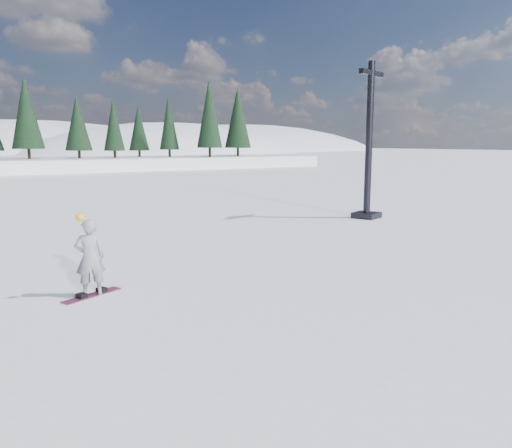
# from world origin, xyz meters

# --- Properties ---
(ground) EXTENTS (420.00, 420.00, 0.00)m
(ground) POSITION_xyz_m (0.00, 0.00, 0.00)
(ground) COLOR white
(ground) RESTS_ON ground
(lift_tower) EXTENTS (1.94, 1.37, 7.19)m
(lift_tower) POSITION_xyz_m (14.62, 5.21, 2.93)
(lift_tower) COLOR black
(lift_tower) RESTS_ON ground
(snowboarder_woman) EXTENTS (0.72, 0.52, 1.98)m
(snowboarder_woman) POSITION_xyz_m (0.55, -0.53, 0.93)
(snowboarder_woman) COLOR #95969A
(snowboarder_woman) RESTS_ON ground
(snowboard_woman) EXTENTS (1.48, 0.87, 0.03)m
(snowboard_woman) POSITION_xyz_m (0.56, -0.53, 0.01)
(snowboard_woman) COLOR maroon
(snowboard_woman) RESTS_ON ground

